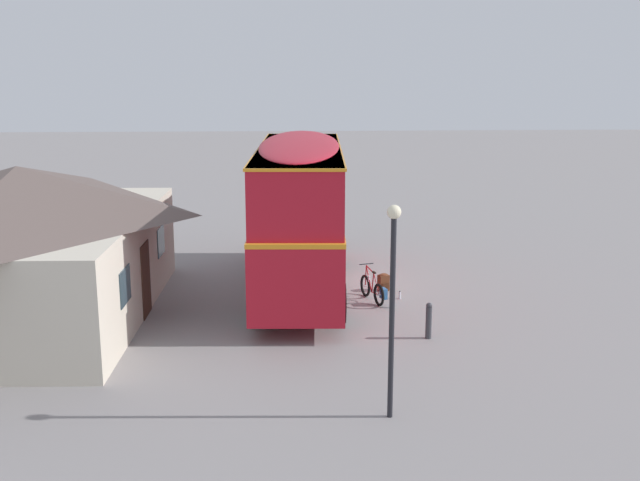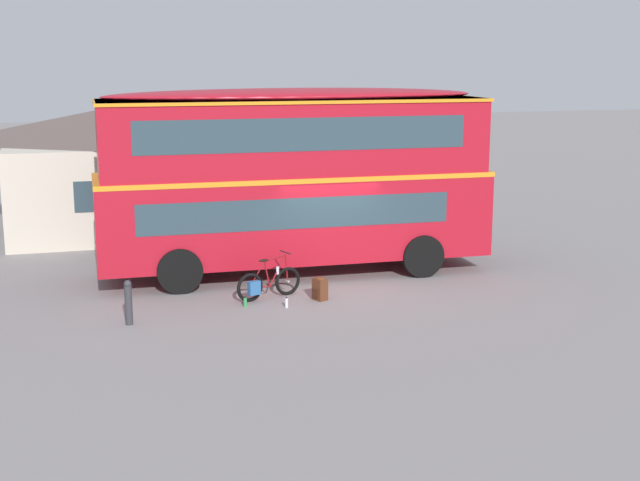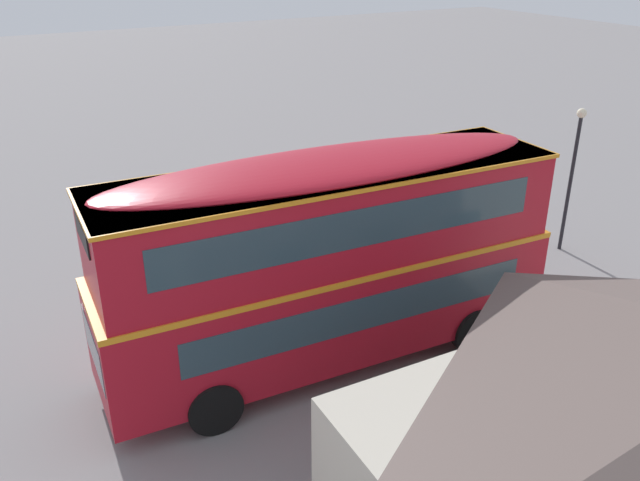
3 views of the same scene
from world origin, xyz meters
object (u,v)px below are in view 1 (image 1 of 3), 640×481
Objects in this scene: touring_bicycle at (373,290)px; kerb_bollard at (429,320)px; water_bottle_clear_plastic at (400,295)px; double_decker_bus at (300,208)px; backpack_on_ground at (383,282)px; street_lamp at (392,288)px; water_bottle_green_metal at (393,304)px.

kerb_bollard is (-3.29, -1.05, 0.13)m from touring_bicycle.
touring_bicycle reaches higher than water_bottle_clear_plastic.
double_decker_bus is 18.12× the size of backpack_on_ground.
backpack_on_ground is at bearing -6.67° from street_lamp.
water_bottle_clear_plastic is (-0.92, -0.39, -0.17)m from backpack_on_ground.
double_decker_bus reaches higher than street_lamp.
street_lamp is (-9.13, -1.58, 0.08)m from double_decker_bus.
double_decker_bus is 6.09× the size of touring_bicycle.
water_bottle_clear_plastic is (-1.06, -3.01, -2.53)m from double_decker_bus.
backpack_on_ground is 4.48m from kerb_bollard.
backpack_on_ground is 2.33× the size of water_bottle_green_metal.
kerb_bollard is (4.55, -1.65, -2.23)m from street_lamp.
backpack_on_ground is 1.01m from water_bottle_clear_plastic.
kerb_bollard is at bearing -168.18° from water_bottle_green_metal.
double_decker_bus is at bearing 9.80° from street_lamp.
street_lamp is 5.33m from kerb_bollard.
touring_bicycle is 0.38× the size of street_lamp.
street_lamp is (-8.07, 1.44, 2.61)m from water_bottle_clear_plastic.
touring_bicycle is 2.98× the size of backpack_on_ground.
water_bottle_clear_plastic is at bearing -157.13° from backpack_on_ground.
water_bottle_green_metal is 2.72m from kerb_bollard.
water_bottle_green_metal is at bearing -8.67° from street_lamp.
kerb_bollard is (-4.58, -3.23, -2.14)m from double_decker_bus.
kerb_bollard is (-3.52, -0.21, 0.38)m from water_bottle_clear_plastic.
backpack_on_ground is at bearing 22.87° from water_bottle_clear_plastic.
double_decker_bus reaches higher than kerb_bollard.
double_decker_bus is 42.27× the size of water_bottle_green_metal.
touring_bicycle is 8.20m from street_lamp.
water_bottle_clear_plastic is at bearing -74.79° from touring_bicycle.
street_lamp is at bearing 171.33° from water_bottle_green_metal.
double_decker_bus is at bearing 86.83° from backpack_on_ground.
street_lamp reaches higher than kerb_bollard.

